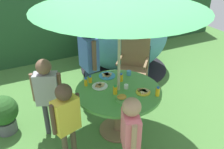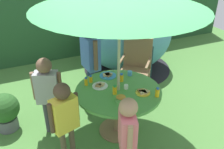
# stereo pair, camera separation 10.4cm
# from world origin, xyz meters

# --- Properties ---
(ground_plane) EXTENTS (10.00, 10.00, 0.02)m
(ground_plane) POSITION_xyz_m (0.00, 0.00, -0.01)
(ground_plane) COLOR #477A38
(hedge_backdrop) EXTENTS (9.00, 0.70, 1.76)m
(hedge_backdrop) POSITION_xyz_m (0.00, 3.14, 0.88)
(hedge_backdrop) COLOR #234C28
(hedge_backdrop) RESTS_ON ground_plane
(garden_table) EXTENTS (1.16, 1.16, 0.70)m
(garden_table) POSITION_xyz_m (0.00, 0.00, 0.55)
(garden_table) COLOR brown
(garden_table) RESTS_ON ground_plane
(wooden_chair) EXTENTS (0.68, 0.67, 1.01)m
(wooden_chair) POSITION_xyz_m (0.74, 0.85, 0.56)
(wooden_chair) COLOR brown
(wooden_chair) RESTS_ON ground_plane
(dome_tent) EXTENTS (2.15, 2.15, 1.52)m
(dome_tent) POSITION_xyz_m (1.05, 1.76, 0.75)
(dome_tent) COLOR teal
(dome_tent) RESTS_ON ground_plane
(potted_plant) EXTENTS (0.42, 0.42, 0.58)m
(potted_plant) POSITION_xyz_m (-1.46, 0.70, 0.32)
(potted_plant) COLOR #595960
(potted_plant) RESTS_ON ground_plane
(child_in_blue_shirt) EXTENTS (0.24, 0.47, 1.40)m
(child_in_blue_shirt) POSITION_xyz_m (-0.07, 0.90, 0.89)
(child_in_blue_shirt) COLOR navy
(child_in_blue_shirt) RESTS_ON ground_plane
(child_in_grey_shirt) EXTENTS (0.37, 0.27, 1.17)m
(child_in_grey_shirt) POSITION_xyz_m (-0.87, 0.37, 0.75)
(child_in_grey_shirt) COLOR #3F3F47
(child_in_grey_shirt) RESTS_ON ground_plane
(child_in_yellow_shirt) EXTENTS (0.37, 0.24, 1.12)m
(child_in_yellow_shirt) POSITION_xyz_m (-0.79, -0.24, 0.72)
(child_in_yellow_shirt) COLOR brown
(child_in_yellow_shirt) RESTS_ON ground_plane
(child_in_pink_shirt) EXTENTS (0.25, 0.37, 1.13)m
(child_in_pink_shirt) POSITION_xyz_m (-0.28, -0.80, 0.72)
(child_in_pink_shirt) COLOR navy
(child_in_pink_shirt) RESTS_ON ground_plane
(snack_bowl) EXTENTS (0.14, 0.14, 0.08)m
(snack_bowl) POSITION_xyz_m (-0.08, -0.25, 0.74)
(snack_bowl) COLOR #66B259
(snack_bowl) RESTS_ON garden_table
(plate_far_left) EXTENTS (0.19, 0.19, 0.03)m
(plate_far_left) POSITION_xyz_m (0.26, -0.20, 0.72)
(plate_far_left) COLOR yellow
(plate_far_left) RESTS_ON garden_table
(plate_back_edge) EXTENTS (0.24, 0.24, 0.03)m
(plate_back_edge) POSITION_xyz_m (0.02, 0.41, 0.71)
(plate_back_edge) COLOR #338CD8
(plate_back_edge) RESTS_ON garden_table
(plate_near_right) EXTENTS (0.22, 0.22, 0.03)m
(plate_near_right) POSITION_xyz_m (-0.19, 0.19, 0.71)
(plate_near_right) COLOR white
(plate_near_right) RESTS_ON garden_table
(juice_bottle_near_left) EXTENTS (0.05, 0.05, 0.10)m
(juice_bottle_near_left) POSITION_xyz_m (-0.27, 0.35, 0.75)
(juice_bottle_near_left) COLOR yellow
(juice_bottle_near_left) RESTS_ON garden_table
(juice_bottle_far_right) EXTENTS (0.06, 0.06, 0.13)m
(juice_bottle_far_right) POSITION_xyz_m (-0.09, -0.07, 0.76)
(juice_bottle_far_right) COLOR yellow
(juice_bottle_far_right) RESTS_ON garden_table
(juice_bottle_center_front) EXTENTS (0.05, 0.05, 0.12)m
(juice_bottle_center_front) POSITION_xyz_m (-0.03, -0.50, 0.76)
(juice_bottle_center_front) COLOR yellow
(juice_bottle_center_front) RESTS_ON garden_table
(juice_bottle_center_back) EXTENTS (0.05, 0.05, 0.12)m
(juice_bottle_center_back) POSITION_xyz_m (-0.35, 0.29, 0.76)
(juice_bottle_center_back) COLOR yellow
(juice_bottle_center_back) RESTS_ON garden_table
(juice_bottle_mid_left) EXTENTS (0.06, 0.06, 0.13)m
(juice_bottle_mid_left) POSITION_xyz_m (0.38, -0.34, 0.76)
(juice_bottle_mid_left) COLOR yellow
(juice_bottle_mid_left) RESTS_ON garden_table
(juice_bottle_mid_right) EXTENTS (0.06, 0.06, 0.12)m
(juice_bottle_mid_right) POSITION_xyz_m (0.14, 0.19, 0.76)
(juice_bottle_mid_right) COLOR yellow
(juice_bottle_mid_right) RESTS_ON garden_table
(cup_near) EXTENTS (0.06, 0.06, 0.06)m
(cup_near) POSITION_xyz_m (0.11, -0.01, 0.73)
(cup_near) COLOR white
(cup_near) RESTS_ON garden_table
(cup_far) EXTENTS (0.07, 0.07, 0.07)m
(cup_far) POSITION_xyz_m (0.33, 0.30, 0.74)
(cup_far) COLOR #4C99D8
(cup_far) RESTS_ON garden_table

